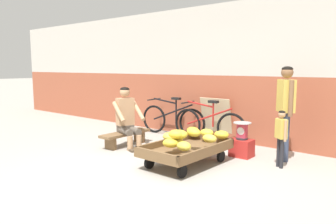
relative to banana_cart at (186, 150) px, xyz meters
name	(u,v)px	position (x,y,z in m)	size (l,w,h in m)	color
ground_plane	(129,177)	(-0.28, -0.96, -0.24)	(80.00, 80.00, 0.00)	#A39E93
back_wall	(237,73)	(-0.28, 2.07, 1.16)	(16.00, 0.30, 2.79)	#A35138
banana_cart	(186,150)	(0.00, 0.00, 0.00)	(0.86, 1.45, 0.36)	brown
banana_pile	(190,137)	(0.05, 0.01, 0.22)	(0.85, 1.27, 0.26)	yellow
low_bench	(126,136)	(-1.68, 0.27, -0.04)	(0.32, 1.11, 0.27)	brown
vendor_seated	(127,117)	(-1.59, 0.24, 0.33)	(0.73, 0.60, 1.14)	tan
plastic_crate	(242,148)	(0.43, 1.00, -0.09)	(0.36, 0.28, 0.30)	red
weighing_scale	(242,130)	(0.43, 1.00, 0.21)	(0.30, 0.30, 0.29)	#28282D
bicycle_near_left	(172,120)	(-1.61, 1.63, 0.11)	(1.66, 0.48, 0.86)	black
bicycle_far_left	(208,125)	(-0.63, 1.59, 0.11)	(1.66, 0.48, 0.86)	black
sign_board	(216,119)	(-0.62, 1.87, 0.20)	(0.70, 0.22, 0.88)	#C6B289
customer_adult	(286,103)	(1.06, 1.24, 0.71)	(0.36, 0.39, 1.53)	#38425B
customer_child	(281,133)	(1.16, 0.82, 0.30)	(0.23, 0.20, 0.87)	#232328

